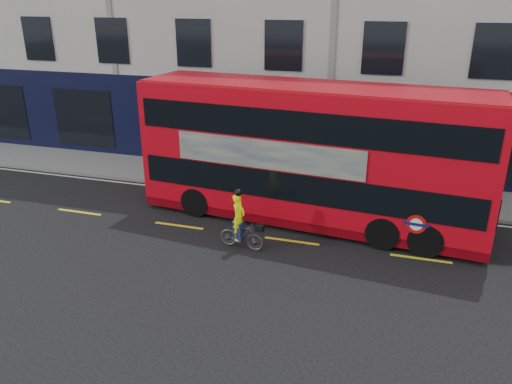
% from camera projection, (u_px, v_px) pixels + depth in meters
% --- Properties ---
extents(ground, '(120.00, 120.00, 0.00)m').
position_uv_depth(ground, '(280.00, 263.00, 14.82)').
color(ground, black).
rests_on(ground, ground).
extents(pavement, '(60.00, 3.00, 0.12)m').
position_uv_depth(pavement, '(319.00, 187.00, 20.58)').
color(pavement, gray).
rests_on(pavement, ground).
extents(kerb, '(60.00, 0.12, 0.13)m').
position_uv_depth(kerb, '(312.00, 200.00, 19.25)').
color(kerb, slate).
rests_on(kerb, ground).
extents(road_edge_line, '(58.00, 0.10, 0.01)m').
position_uv_depth(road_edge_line, '(311.00, 204.00, 19.00)').
color(road_edge_line, silver).
rests_on(road_edge_line, ground).
extents(lane_dashes, '(58.00, 0.12, 0.01)m').
position_uv_depth(lane_dashes, '(292.00, 241.00, 16.15)').
color(lane_dashes, yellow).
rests_on(lane_dashes, ground).
extents(bus, '(11.98, 3.77, 4.75)m').
position_uv_depth(bus, '(312.00, 154.00, 16.82)').
color(bus, red).
rests_on(bus, ground).
extents(cyclist, '(1.51, 0.58, 1.98)m').
position_uv_depth(cyclist, '(241.00, 229.00, 15.48)').
color(cyclist, '#484A4D').
rests_on(cyclist, ground).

